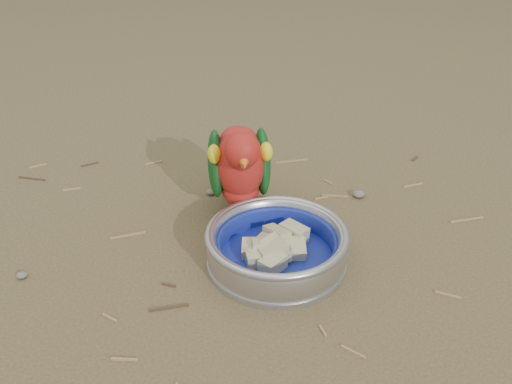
{
  "coord_description": "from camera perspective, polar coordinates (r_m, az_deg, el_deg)",
  "views": [
    {
      "loc": [
        -0.03,
        -0.66,
        0.54
      ],
      "look_at": [
        0.07,
        0.13,
        0.08
      ],
      "focal_mm": 40.0,
      "sensor_mm": 36.0,
      "label": 1
    }
  ],
  "objects": [
    {
      "name": "food_bowl",
      "position": [
        0.89,
        2.06,
        -6.81
      ],
      "size": [
        0.22,
        0.22,
        0.02
      ],
      "primitive_type": "cylinder",
      "color": "#B2B2BA",
      "rests_on": "ground"
    },
    {
      "name": "fruit_wedges",
      "position": [
        0.88,
        2.09,
        -5.61
      ],
      "size": [
        0.13,
        0.13,
        0.03
      ],
      "primitive_type": null,
      "color": "#C5B585",
      "rests_on": "food_bowl"
    },
    {
      "name": "ground_debris",
      "position": [
        0.93,
        -4.1,
        -5.42
      ],
      "size": [
        0.9,
        0.8,
        0.01
      ],
      "primitive_type": null,
      "color": "#A07D4B",
      "rests_on": "ground"
    },
    {
      "name": "bowl_wall",
      "position": [
        0.87,
        2.1,
        -5.23
      ],
      "size": [
        0.22,
        0.22,
        0.04
      ],
      "primitive_type": null,
      "color": "#B2B2BA",
      "rests_on": "food_bowl"
    },
    {
      "name": "lory_parrot",
      "position": [
        0.96,
        -1.62,
        1.94
      ],
      "size": [
        0.11,
        0.22,
        0.18
      ],
      "primitive_type": null,
      "rotation": [
        0.0,
        0.0,
        -3.16
      ],
      "color": "#AB1D18",
      "rests_on": "ground"
    },
    {
      "name": "ground",
      "position": [
        0.86,
        -3.62,
        -9.32
      ],
      "size": [
        60.0,
        60.0,
        0.0
      ],
      "primitive_type": "plane",
      "color": "brown"
    }
  ]
}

